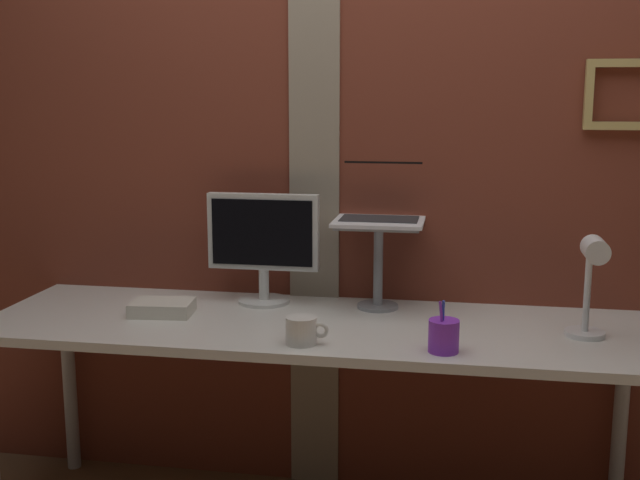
% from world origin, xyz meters
% --- Properties ---
extents(brick_wall_back, '(3.51, 0.16, 2.30)m').
position_xyz_m(brick_wall_back, '(-0.00, 0.36, 1.15)').
color(brick_wall_back, brown).
rests_on(brick_wall_back, ground_plane).
extents(desk, '(2.14, 0.65, 0.72)m').
position_xyz_m(desk, '(-0.13, -0.03, 0.65)').
color(desk, silver).
rests_on(desk, ground_plane).
extents(monitor, '(0.39, 0.18, 0.38)m').
position_xyz_m(monitor, '(-0.35, 0.18, 0.95)').
color(monitor, silver).
rests_on(monitor, desk).
extents(laptop_stand, '(0.28, 0.22, 0.29)m').
position_xyz_m(laptop_stand, '(0.05, 0.18, 0.92)').
color(laptop_stand, gray).
rests_on(laptop_stand, desk).
extents(laptop, '(0.30, 0.28, 0.21)m').
position_xyz_m(laptop, '(0.05, 0.24, 1.07)').
color(laptop, white).
rests_on(laptop, laptop_stand).
extents(desk_lamp, '(0.12, 0.20, 0.32)m').
position_xyz_m(desk_lamp, '(0.70, -0.08, 0.92)').
color(desk_lamp, white).
rests_on(desk_lamp, desk).
extents(pen_cup, '(0.09, 0.09, 0.15)m').
position_xyz_m(pen_cup, '(0.28, -0.25, 0.77)').
color(pen_cup, purple).
rests_on(pen_cup, desk).
extents(coffee_mug, '(0.13, 0.09, 0.08)m').
position_xyz_m(coffee_mug, '(-0.13, -0.25, 0.76)').
color(coffee_mug, silver).
rests_on(coffee_mug, desk).
extents(paper_clutter_stack, '(0.21, 0.16, 0.05)m').
position_xyz_m(paper_clutter_stack, '(-0.64, -0.03, 0.74)').
color(paper_clutter_stack, silver).
rests_on(paper_clutter_stack, desk).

